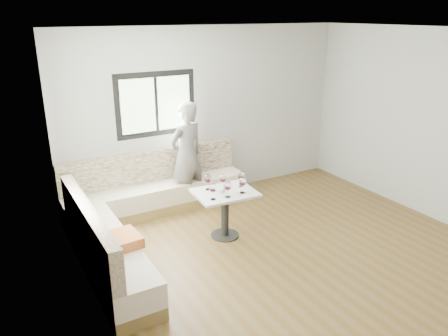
{
  "coord_description": "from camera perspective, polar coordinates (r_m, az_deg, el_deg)",
  "views": [
    {
      "loc": [
        -3.3,
        -3.78,
        2.99
      ],
      "look_at": [
        -0.51,
        1.08,
        0.98
      ],
      "focal_mm": 35.0,
      "sensor_mm": 36.0,
      "label": 1
    }
  ],
  "objects": [
    {
      "name": "room",
      "position": [
        5.27,
        9.51,
        2.02
      ],
      "size": [
        5.01,
        5.01,
        2.81
      ],
      "color": "brown",
      "rests_on": "ground"
    },
    {
      "name": "banquette",
      "position": [
        6.26,
        -11.21,
        -5.78
      ],
      "size": [
        2.9,
        2.8,
        0.95
      ],
      "color": "olive",
      "rests_on": "ground"
    },
    {
      "name": "table",
      "position": [
        6.03,
        0.12,
        -4.6
      ],
      "size": [
        0.86,
        0.69,
        0.68
      ],
      "rotation": [
        0.0,
        0.0,
        -0.07
      ],
      "color": "black",
      "rests_on": "ground"
    },
    {
      "name": "person",
      "position": [
        6.87,
        -4.89,
        1.63
      ],
      "size": [
        0.72,
        0.57,
        1.72
      ],
      "primitive_type": "imported",
      "rotation": [
        0.0,
        0.0,
        3.42
      ],
      "color": "slate",
      "rests_on": "ground"
    },
    {
      "name": "olive_ramekin",
      "position": [
        5.95,
        -0.52,
        -2.9
      ],
      "size": [
        0.11,
        0.11,
        0.04
      ],
      "color": "white",
      "rests_on": "table"
    },
    {
      "name": "wine_glass_a",
      "position": [
        5.66,
        -1.46,
        -2.68
      ],
      "size": [
        0.1,
        0.1,
        0.22
      ],
      "color": "white",
      "rests_on": "table"
    },
    {
      "name": "wine_glass_b",
      "position": [
        5.73,
        0.52,
        -2.39
      ],
      "size": [
        0.1,
        0.1,
        0.22
      ],
      "color": "white",
      "rests_on": "table"
    },
    {
      "name": "wine_glass_c",
      "position": [
        5.87,
        2.44,
        -1.86
      ],
      "size": [
        0.1,
        0.1,
        0.22
      ],
      "color": "white",
      "rests_on": "table"
    },
    {
      "name": "wine_glass_d",
      "position": [
        5.98,
        -0.12,
        -1.4
      ],
      "size": [
        0.1,
        0.1,
        0.22
      ],
      "color": "white",
      "rests_on": "table"
    },
    {
      "name": "wine_glass_e",
      "position": [
        6.09,
        2.27,
        -1.05
      ],
      "size": [
        0.1,
        0.1,
        0.22
      ],
      "color": "white",
      "rests_on": "table"
    },
    {
      "name": "wine_glass_f",
      "position": [
        5.98,
        -2.13,
        -1.43
      ],
      "size": [
        0.1,
        0.1,
        0.22
      ],
      "color": "white",
      "rests_on": "table"
    }
  ]
}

